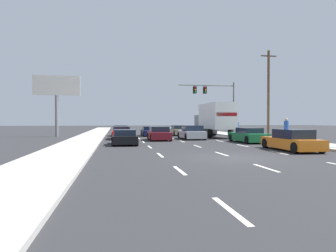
{
  "coord_description": "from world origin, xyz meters",
  "views": [
    {
      "loc": [
        -5.7,
        -14.22,
        1.84
      ],
      "look_at": [
        -0.25,
        17.59,
        1.24
      ],
      "focal_mm": 32.56,
      "sensor_mm": 36.0,
      "label": 1
    }
  ],
  "objects": [
    {
      "name": "car_tan",
      "position": [
        1.9,
        22.3,
        0.57
      ],
      "size": [
        1.88,
        4.52,
        1.24
      ],
      "color": "tan",
      "rests_on": "ground_plane"
    },
    {
      "name": "car_maroon",
      "position": [
        -1.77,
        13.59,
        0.59
      ],
      "size": [
        2.02,
        4.11,
        1.27
      ],
      "color": "maroon",
      "rests_on": "ground_plane"
    },
    {
      "name": "box_truck",
      "position": [
        4.87,
        17.72,
        2.06
      ],
      "size": [
        2.56,
        8.34,
        3.62
      ],
      "color": "white",
      "rests_on": "ground_plane"
    },
    {
      "name": "utility_pole_mid",
      "position": [
        10.93,
        17.1,
        4.91
      ],
      "size": [
        1.8,
        0.28,
        9.54
      ],
      "color": "brown",
      "rests_on": "ground_plane"
    },
    {
      "name": "sidewalk_right",
      "position": [
        8.47,
        20.0,
        0.07
      ],
      "size": [
        3.04,
        80.0,
        0.14
      ],
      "primitive_type": "cube",
      "color": "#B2AFA8",
      "rests_on": "ground_plane"
    },
    {
      "name": "car_silver",
      "position": [
        1.62,
        14.83,
        0.62
      ],
      "size": [
        2.05,
        4.7,
        1.35
      ],
      "color": "#B7BABF",
      "rests_on": "ground_plane"
    },
    {
      "name": "car_black",
      "position": [
        -5.04,
        9.07,
        0.53
      ],
      "size": [
        1.95,
        4.18,
        1.14
      ],
      "color": "black",
      "rests_on": "ground_plane"
    },
    {
      "name": "car_red",
      "position": [
        -5.16,
        16.18,
        0.57
      ],
      "size": [
        1.92,
        4.7,
        1.23
      ],
      "color": "red",
      "rests_on": "ground_plane"
    },
    {
      "name": "car_yellow",
      "position": [
        -5.13,
        22.24,
        0.58
      ],
      "size": [
        1.94,
        4.14,
        1.25
      ],
      "color": "yellow",
      "rests_on": "ground_plane"
    },
    {
      "name": "lane_markings",
      "position": [
        -0.0,
        19.18,
        0.0
      ],
      "size": [
        6.94,
        57.0,
        0.01
      ],
      "color": "silver",
      "rests_on": "ground_plane"
    },
    {
      "name": "car_green",
      "position": [
        5.16,
        9.59,
        0.57
      ],
      "size": [
        1.88,
        4.5,
        1.22
      ],
      "color": "#196B38",
      "rests_on": "ground_plane"
    },
    {
      "name": "sidewalk_left",
      "position": [
        -8.47,
        20.0,
        0.07
      ],
      "size": [
        3.04,
        80.0,
        0.14
      ],
      "primitive_type": "cube",
      "color": "#B2AFA8",
      "rests_on": "ground_plane"
    },
    {
      "name": "car_navy",
      "position": [
        -1.74,
        21.52,
        0.52
      ],
      "size": [
        1.96,
        4.33,
        1.13
      ],
      "color": "#141E4C",
      "rests_on": "ground_plane"
    },
    {
      "name": "pedestrian_near_corner",
      "position": [
        8.17,
        8.87,
        1.09
      ],
      "size": [
        0.38,
        0.38,
        1.89
      ],
      "color": "brown",
      "rests_on": "sidewalk_right"
    },
    {
      "name": "ground_plane",
      "position": [
        0.0,
        25.0,
        0.0
      ],
      "size": [
        140.0,
        140.0,
        0.0
      ],
      "primitive_type": "plane",
      "color": "#2B2B2D"
    },
    {
      "name": "traffic_signal_mast",
      "position": [
        7.21,
        25.81,
        5.31
      ],
      "size": [
        7.85,
        0.69,
        7.08
      ],
      "color": "#595B56",
      "rests_on": "ground_plane"
    },
    {
      "name": "car_orange",
      "position": [
        4.86,
        2.76,
        0.59
      ],
      "size": [
        1.91,
        4.62,
        1.29
      ],
      "color": "orange",
      "rests_on": "ground_plane"
    },
    {
      "name": "roadside_billboard",
      "position": [
        -12.23,
        21.44,
        5.02
      ],
      "size": [
        5.1,
        0.36,
        6.84
      ],
      "color": "slate",
      "rests_on": "ground_plane"
    },
    {
      "name": "pedestrian_mid_block",
      "position": [
        8.71,
        20.43,
        1.0
      ],
      "size": [
        0.38,
        0.38,
        1.73
      ],
      "color": "brown",
      "rests_on": "sidewalk_right"
    }
  ]
}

